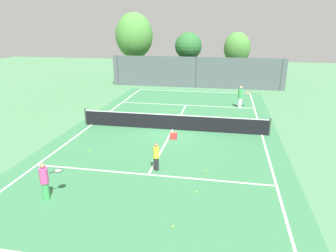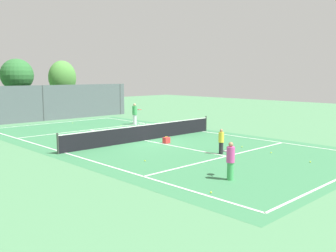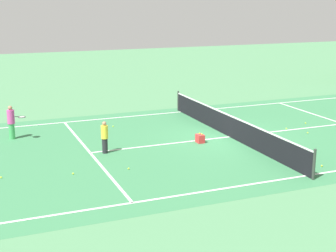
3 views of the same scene
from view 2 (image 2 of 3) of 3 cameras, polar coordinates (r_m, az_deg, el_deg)
name	(u,v)px [view 2 (image 2 of 3)]	position (r m, az deg, el deg)	size (l,w,h in m)	color
ground_plane	(145,140)	(23.42, -3.58, -2.23)	(80.00, 80.00, 0.00)	#4C8456
court_surface	(145,140)	(23.42, -3.58, -2.23)	(13.00, 25.00, 0.01)	#387A4C
tennis_net	(145,132)	(23.33, -3.59, -1.00)	(11.90, 0.10, 1.10)	#333833
perimeter_fence	(43,103)	(35.03, -18.61, 3.33)	(18.00, 0.12, 3.20)	#515B60
tree_0	(17,75)	(36.84, -22.15, 7.20)	(2.95, 2.95, 5.58)	brown
tree_2	(62,78)	(40.41, -15.89, 7.11)	(2.92, 2.41, 5.59)	brown
player_0	(135,114)	(30.92, -5.13, 1.89)	(0.96, 0.43, 1.77)	silver
player_1	(230,160)	(14.72, 9.54, -5.21)	(0.74, 0.83, 1.50)	#3FA559
player_2	(221,141)	(19.47, 8.15, -2.32)	(0.28, 0.28, 1.31)	#232328
ball_crate	(166,140)	(22.40, -0.25, -2.20)	(0.39, 0.29, 0.43)	red
tennis_ball_0	(73,123)	(32.73, -14.41, 0.45)	(0.07, 0.07, 0.07)	#CCE533
tennis_ball_1	(102,143)	(22.82, -10.15, -2.52)	(0.07, 0.07, 0.07)	#CCE533
tennis_ball_2	(242,147)	(21.54, 11.26, -3.16)	(0.07, 0.07, 0.07)	#CCE533
tennis_ball_3	(155,127)	(29.39, -1.96, -0.12)	(0.07, 0.07, 0.07)	#CCE533
tennis_ball_4	(310,162)	(18.74, 20.98, -5.16)	(0.07, 0.07, 0.07)	#CCE533
tennis_ball_5	(145,161)	(17.78, -3.56, -5.33)	(0.07, 0.07, 0.07)	#CCE533
tennis_ball_6	(211,192)	(13.17, 6.62, -10.07)	(0.07, 0.07, 0.07)	#CCE533
tennis_ball_7	(121,126)	(30.28, -7.23, 0.06)	(0.07, 0.07, 0.07)	#CCE533
tennis_ball_8	(271,153)	(20.30, 15.53, -3.95)	(0.07, 0.07, 0.07)	#CCE533
tennis_ball_9	(94,133)	(26.72, -11.34, -1.05)	(0.07, 0.07, 0.07)	#CCE533
tennis_ball_10	(121,132)	(26.73, -7.28, -0.96)	(0.07, 0.07, 0.07)	#CCE533
tennis_ball_11	(113,135)	(25.77, -8.45, -1.31)	(0.07, 0.07, 0.07)	#CCE533
tennis_ball_12	(185,130)	(27.58, 2.64, -0.64)	(0.07, 0.07, 0.07)	#CCE533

